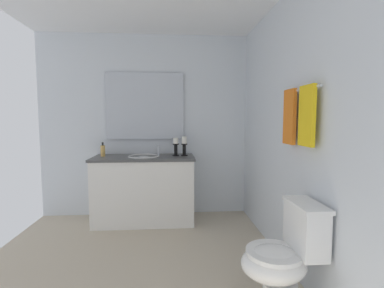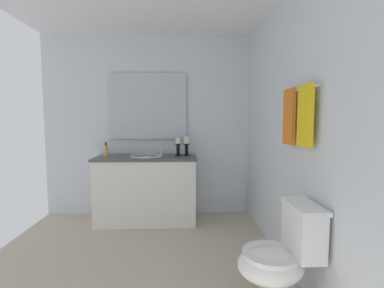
% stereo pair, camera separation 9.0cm
% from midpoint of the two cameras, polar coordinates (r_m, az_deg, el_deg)
% --- Properties ---
extents(floor, '(2.97, 2.81, 0.02)m').
position_cam_midpoint_polar(floor, '(2.77, -11.23, -23.77)').
color(floor, beige).
rests_on(floor, ground).
extents(wall_back, '(2.97, 0.04, 2.45)m').
position_cam_midpoint_polar(wall_back, '(2.60, 20.55, 2.65)').
color(wall_back, silver).
rests_on(wall_back, ground).
extents(wall_left, '(0.04, 2.81, 2.45)m').
position_cam_midpoint_polar(wall_left, '(3.90, -8.18, 3.65)').
color(wall_left, silver).
rests_on(wall_left, ground).
extents(vanity_cabinet, '(0.58, 1.28, 0.85)m').
position_cam_midpoint_polar(vanity_cabinet, '(3.69, -8.60, -9.02)').
color(vanity_cabinet, white).
rests_on(vanity_cabinet, ground).
extents(sink_basin, '(0.40, 0.40, 0.24)m').
position_cam_midpoint_polar(sink_basin, '(3.61, -8.66, -3.09)').
color(sink_basin, white).
rests_on(sink_basin, vanity_cabinet).
extents(mirror, '(0.02, 1.04, 0.89)m').
position_cam_midpoint_polar(mirror, '(3.86, -8.36, 7.63)').
color(mirror, silver).
extents(candle_holder_tall, '(0.09, 0.09, 0.25)m').
position_cam_midpoint_polar(candle_holder_tall, '(3.61, -0.40, -0.34)').
color(candle_holder_tall, black).
rests_on(candle_holder_tall, vanity_cabinet).
extents(candle_holder_short, '(0.09, 0.09, 0.23)m').
position_cam_midpoint_polar(candle_holder_short, '(3.60, -2.14, -0.52)').
color(candle_holder_short, black).
rests_on(candle_holder_short, vanity_cabinet).
extents(soap_bottle, '(0.06, 0.06, 0.18)m').
position_cam_midpoint_polar(soap_bottle, '(3.73, -16.50, -1.24)').
color(soap_bottle, '#E5B259').
rests_on(soap_bottle, vanity_cabinet).
extents(toilet, '(0.39, 0.54, 0.75)m').
position_cam_midpoint_polar(toilet, '(2.17, 18.79, -21.28)').
color(toilet, white).
rests_on(toilet, ground).
extents(towel_bar, '(0.59, 0.02, 0.02)m').
position_cam_midpoint_polar(towel_bar, '(2.32, 22.23, 10.28)').
color(towel_bar, silver).
extents(towel_near_vanity, '(0.19, 0.03, 0.45)m').
position_cam_midpoint_polar(towel_near_vanity, '(2.44, 20.23, 5.23)').
color(towel_near_vanity, orange).
rests_on(towel_near_vanity, towel_bar).
extents(towel_center, '(0.20, 0.03, 0.44)m').
position_cam_midpoint_polar(towel_center, '(2.17, 23.23, 5.32)').
color(towel_center, yellow).
rests_on(towel_center, towel_bar).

